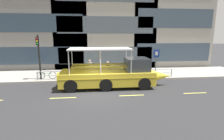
{
  "coord_description": "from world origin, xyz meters",
  "views": [
    {
      "loc": [
        -0.28,
        -12.85,
        4.35
      ],
      "look_at": [
        1.29,
        1.87,
        1.3
      ],
      "focal_mm": 28.58,
      "sensor_mm": 36.0,
      "label": 1
    }
  ],
  "objects_px": {
    "pedestrian_near_bow": "(142,64)",
    "pedestrian_mid_left": "(108,67)",
    "pedestrian_mid_right": "(90,66)",
    "traffic_light_pole": "(39,53)",
    "parking_sign": "(156,58)",
    "leaned_bicycle": "(47,75)",
    "duck_tour_boat": "(113,74)"
  },
  "relations": [
    {
      "from": "parking_sign",
      "to": "leaned_bicycle",
      "type": "xyz_separation_m",
      "value": [
        -10.49,
        -0.25,
        -1.41
      ]
    },
    {
      "from": "pedestrian_near_bow",
      "to": "pedestrian_mid_right",
      "type": "xyz_separation_m",
      "value": [
        -5.36,
        -0.37,
        -0.07
      ]
    },
    {
      "from": "pedestrian_near_bow",
      "to": "pedestrian_mid_right",
      "type": "bearing_deg",
      "value": -176.02
    },
    {
      "from": "traffic_light_pole",
      "to": "parking_sign",
      "type": "xyz_separation_m",
      "value": [
        11.09,
        0.06,
        -0.67
      ]
    },
    {
      "from": "duck_tour_boat",
      "to": "leaned_bicycle",
      "type": "bearing_deg",
      "value": 157.6
    },
    {
      "from": "traffic_light_pole",
      "to": "duck_tour_boat",
      "type": "height_order",
      "value": "traffic_light_pole"
    },
    {
      "from": "parking_sign",
      "to": "pedestrian_mid_right",
      "type": "height_order",
      "value": "parking_sign"
    },
    {
      "from": "traffic_light_pole",
      "to": "duck_tour_boat",
      "type": "distance_m",
      "value": 7.23
    },
    {
      "from": "leaned_bicycle",
      "to": "duck_tour_boat",
      "type": "bearing_deg",
      "value": -22.4
    },
    {
      "from": "duck_tour_boat",
      "to": "pedestrian_mid_right",
      "type": "distance_m",
      "value": 3.84
    },
    {
      "from": "parking_sign",
      "to": "pedestrian_mid_left",
      "type": "xyz_separation_m",
      "value": [
        -4.78,
        0.08,
        -0.85
      ]
    },
    {
      "from": "parking_sign",
      "to": "leaned_bicycle",
      "type": "distance_m",
      "value": 10.58
    },
    {
      "from": "pedestrian_near_bow",
      "to": "pedestrian_mid_left",
      "type": "xyz_separation_m",
      "value": [
        -3.62,
        -0.88,
        -0.13
      ]
    },
    {
      "from": "duck_tour_boat",
      "to": "pedestrian_mid_left",
      "type": "bearing_deg",
      "value": 94.86
    },
    {
      "from": "pedestrian_mid_right",
      "to": "leaned_bicycle",
      "type": "bearing_deg",
      "value": -167.95
    },
    {
      "from": "traffic_light_pole",
      "to": "parking_sign",
      "type": "height_order",
      "value": "traffic_light_pole"
    },
    {
      "from": "traffic_light_pole",
      "to": "parking_sign",
      "type": "distance_m",
      "value": 11.11
    },
    {
      "from": "parking_sign",
      "to": "pedestrian_near_bow",
      "type": "xyz_separation_m",
      "value": [
        -1.16,
        0.97,
        -0.72
      ]
    },
    {
      "from": "leaned_bicycle",
      "to": "duck_tour_boat",
      "type": "height_order",
      "value": "duck_tour_boat"
    },
    {
      "from": "pedestrian_near_bow",
      "to": "pedestrian_mid_right",
      "type": "relative_size",
      "value": 1.07
    },
    {
      "from": "pedestrian_mid_left",
      "to": "traffic_light_pole",
      "type": "bearing_deg",
      "value": -178.69
    },
    {
      "from": "leaned_bicycle",
      "to": "pedestrian_mid_right",
      "type": "height_order",
      "value": "pedestrian_mid_right"
    },
    {
      "from": "parking_sign",
      "to": "duck_tour_boat",
      "type": "bearing_deg",
      "value": -149.29
    },
    {
      "from": "traffic_light_pole",
      "to": "pedestrian_near_bow",
      "type": "height_order",
      "value": "traffic_light_pole"
    },
    {
      "from": "duck_tour_boat",
      "to": "pedestrian_near_bow",
      "type": "relative_size",
      "value": 5.32
    },
    {
      "from": "traffic_light_pole",
      "to": "pedestrian_near_bow",
      "type": "xyz_separation_m",
      "value": [
        9.93,
        1.03,
        -1.39
      ]
    },
    {
      "from": "traffic_light_pole",
      "to": "pedestrian_mid_left",
      "type": "xyz_separation_m",
      "value": [
        6.31,
        0.14,
        -1.52
      ]
    },
    {
      "from": "traffic_light_pole",
      "to": "pedestrian_mid_left",
      "type": "relative_size",
      "value": 2.61
    },
    {
      "from": "pedestrian_near_bow",
      "to": "pedestrian_mid_right",
      "type": "distance_m",
      "value": 5.37
    },
    {
      "from": "leaned_bicycle",
      "to": "pedestrian_mid_right",
      "type": "xyz_separation_m",
      "value": [
        3.97,
        0.85,
        0.61
      ]
    },
    {
      "from": "traffic_light_pole",
      "to": "duck_tour_boat",
      "type": "relative_size",
      "value": 0.43
    },
    {
      "from": "traffic_light_pole",
      "to": "pedestrian_mid_left",
      "type": "bearing_deg",
      "value": 1.31
    }
  ]
}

